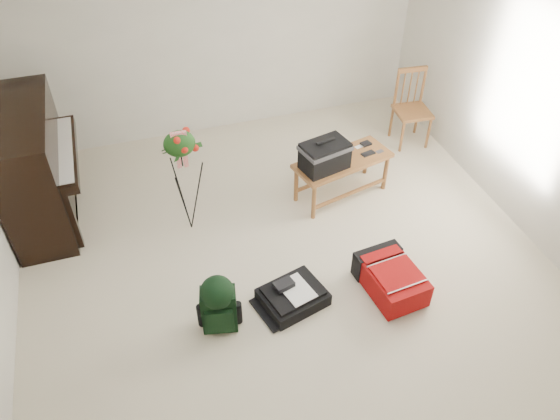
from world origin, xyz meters
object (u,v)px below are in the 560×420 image
object	(u,v)px
red_suitcase	(389,275)
dining_chair	(411,109)
green_backpack	(218,302)
black_duffel	(293,296)
piano	(36,169)
bench	(328,155)
flower_stand	(185,182)

from	to	relation	value
red_suitcase	dining_chair	bearing A→B (deg)	52.38
dining_chair	green_backpack	world-z (taller)	dining_chair
dining_chair	black_duffel	xyz separation A→B (m)	(-2.23, -2.05, -0.37)
dining_chair	black_duffel	distance (m)	3.05
piano	bench	size ratio (longest dim) A/B	1.31
piano	dining_chair	world-z (taller)	piano
bench	dining_chair	bearing A→B (deg)	14.80
bench	black_duffel	bearing A→B (deg)	-136.26
piano	black_duffel	bearing A→B (deg)	-43.10
dining_chair	black_duffel	bearing A→B (deg)	-132.59
red_suitcase	black_duffel	bearing A→B (deg)	168.42
bench	flower_stand	world-z (taller)	flower_stand
piano	bench	bearing A→B (deg)	-12.74
bench	dining_chair	size ratio (longest dim) A/B	1.22
piano	bench	distance (m)	3.00
flower_stand	black_duffel	bearing A→B (deg)	-60.42
dining_chair	flower_stand	distance (m)	3.03
bench	black_duffel	world-z (taller)	bench
bench	black_duffel	distance (m)	1.62
piano	flower_stand	bearing A→B (deg)	-25.89
green_backpack	flower_stand	distance (m)	1.37
bench	black_duffel	size ratio (longest dim) A/B	1.77
piano	dining_chair	bearing A→B (deg)	1.25
dining_chair	red_suitcase	xyz separation A→B (m)	(-1.33, -2.14, -0.31)
black_duffel	flower_stand	size ratio (longest dim) A/B	0.53
bench	flower_stand	bearing A→B (deg)	167.16
dining_chair	flower_stand	bearing A→B (deg)	-160.33
bench	red_suitcase	xyz separation A→B (m)	(0.08, -1.39, -0.44)
piano	dining_chair	size ratio (longest dim) A/B	1.60
piano	flower_stand	distance (m)	1.55
black_duffel	dining_chair	bearing A→B (deg)	27.57
black_duffel	piano	bearing A→B (deg)	121.93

